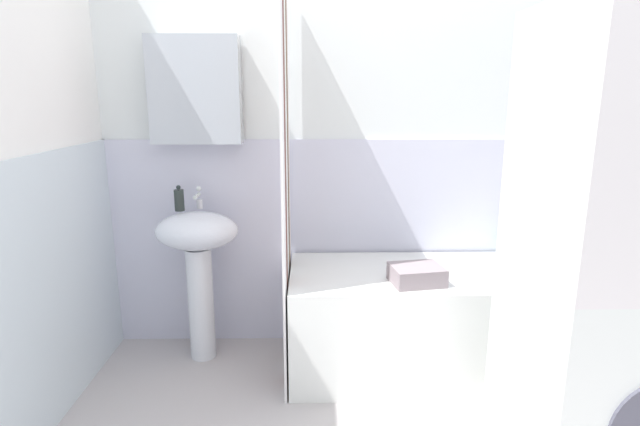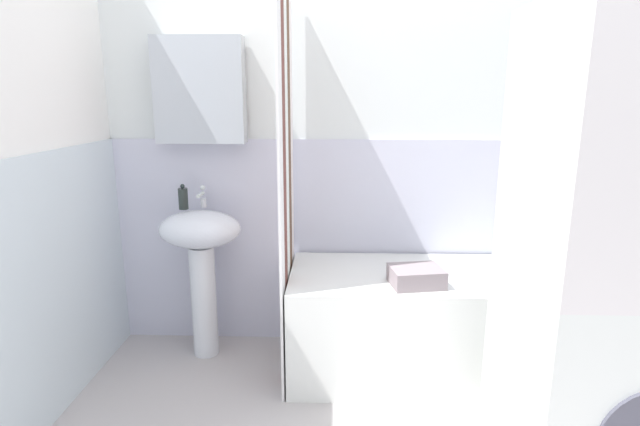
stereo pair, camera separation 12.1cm
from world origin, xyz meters
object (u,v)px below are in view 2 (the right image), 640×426
soap_dispenser (183,198)px  lotion_bottle (522,244)px  washer_dryer_stack (617,277)px  sink (201,251)px  shampoo_bottle (543,244)px  bathtub (432,322)px  towel_folded (416,276)px

soap_dispenser → lotion_bottle: size_ratio=0.80×
soap_dispenser → washer_dryer_stack: 2.05m
sink → soap_dispenser: size_ratio=5.99×
sink → shampoo_bottle: size_ratio=4.49×
sink → bathtub: bearing=-6.2°
sink → lotion_bottle: sink is taller
soap_dispenser → lotion_bottle: 1.89m
sink → bathtub: 1.30m
shampoo_bottle → lotion_bottle: shampoo_bottle is taller
towel_folded → bathtub: bearing=54.0°
towel_folded → washer_dryer_stack: bearing=-53.1°
soap_dispenser → washer_dryer_stack: size_ratio=0.08×
shampoo_bottle → lotion_bottle: (-0.11, 0.01, -0.01)m
soap_dispenser → bathtub: soap_dispenser is taller
bathtub → soap_dispenser: bearing=172.2°
towel_folded → lotion_bottle: bearing=33.6°
shampoo_bottle → towel_folded: 0.88m
lotion_bottle → towel_folded: lotion_bottle is taller
sink → towel_folded: (1.12, -0.30, -0.02)m
lotion_bottle → towel_folded: (-0.65, -0.43, -0.04)m
soap_dispenser → lotion_bottle: soap_dispenser is taller
soap_dispenser → towel_folded: bearing=-16.1°
soap_dispenser → shampoo_bottle: size_ratio=0.75×
shampoo_bottle → towel_folded: (-0.76, -0.43, -0.04)m
bathtub → towel_folded: (-0.12, -0.17, 0.32)m
sink → bathtub: size_ratio=0.56×
shampoo_bottle → washer_dryer_stack: bearing=-101.4°
soap_dispenser → bathtub: bearing=-7.8°
shampoo_bottle → bathtub: bearing=-157.9°
towel_folded → shampoo_bottle: bearing=29.3°
washer_dryer_stack → bathtub: bearing=115.1°
sink → shampoo_bottle: bearing=3.8°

